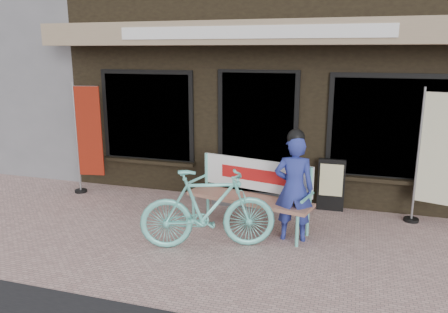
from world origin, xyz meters
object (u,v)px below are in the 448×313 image
(person, at_px, (294,186))
(menu_stand, at_px, (331,184))
(nobori_red, at_px, (87,137))
(bicycle, at_px, (208,209))
(bench, at_px, (252,189))
(nobori_cream, at_px, (433,156))

(person, xyz_separation_m, menu_stand, (0.41, 1.28, -0.32))
(menu_stand, bearing_deg, nobori_red, -176.40)
(bicycle, bearing_deg, bench, -45.99)
(person, bearing_deg, bench, 151.78)
(bicycle, xyz_separation_m, nobori_cream, (2.82, 1.67, 0.51))
(person, bearing_deg, menu_stand, 64.92)
(bicycle, relative_size, menu_stand, 2.07)
(person, height_order, nobori_red, nobori_red)
(bench, height_order, nobori_red, nobori_red)
(bench, height_order, person, person)
(nobori_red, xyz_separation_m, menu_stand, (4.18, 0.35, -0.59))
(nobori_red, xyz_separation_m, nobori_cream, (5.58, 0.17, 0.02))
(bench, xyz_separation_m, person, (0.63, -0.24, 0.17))
(bench, distance_m, nobori_red, 3.24)
(bench, relative_size, nobori_red, 0.95)
(bench, bearing_deg, person, -8.50)
(person, bearing_deg, nobori_red, 159.05)
(person, distance_m, menu_stand, 1.38)
(bicycle, xyz_separation_m, menu_stand, (1.43, 1.85, -0.09))
(nobori_red, bearing_deg, bicycle, -38.96)
(bench, height_order, menu_stand, bench)
(person, xyz_separation_m, nobori_red, (-3.76, 0.93, 0.27))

